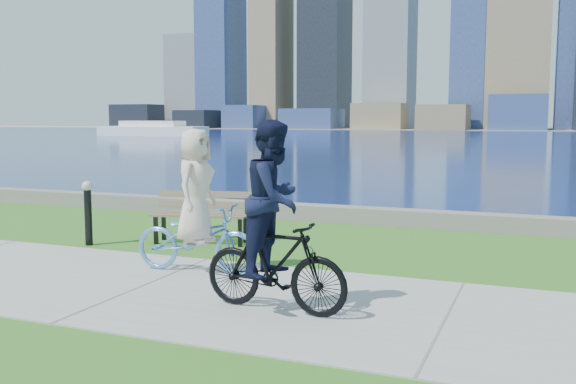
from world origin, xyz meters
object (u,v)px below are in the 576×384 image
object	(u,v)px
park_bench	(202,212)
cyclist_woman	(196,220)
cyclist_man	(275,232)
bollard_lamp	(88,209)

from	to	relation	value
park_bench	cyclist_woman	bearing A→B (deg)	-74.83
park_bench	cyclist_man	world-z (taller)	cyclist_man
park_bench	bollard_lamp	xyz separation A→B (m)	(-1.76, -1.00, 0.10)
park_bench	cyclist_woman	size ratio (longest dim) A/B	0.90
bollard_lamp	cyclist_woman	distance (m)	3.08
bollard_lamp	cyclist_man	world-z (taller)	cyclist_man
bollard_lamp	park_bench	bearing A→B (deg)	29.56
cyclist_woman	cyclist_man	bearing A→B (deg)	-129.96
bollard_lamp	cyclist_woman	xyz separation A→B (m)	(2.86, -1.12, 0.14)
park_bench	bollard_lamp	bearing A→B (deg)	-162.76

